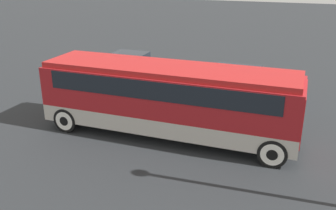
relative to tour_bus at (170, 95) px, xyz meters
name	(u,v)px	position (x,y,z in m)	size (l,w,h in m)	color
ground_plane	(168,135)	(-0.10, 0.00, -1.76)	(120.00, 120.00, 0.00)	#26282B
tour_bus	(170,95)	(0.00, 0.00, 0.00)	(10.24, 2.65, 2.92)	#B7B2A8
parked_car_near	(239,81)	(1.70, 6.00, -1.00)	(4.76, 1.82, 1.54)	navy
parked_car_mid	(132,62)	(-5.64, 8.25, -1.13)	(4.22, 1.80, 1.25)	#7A6B5B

